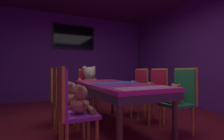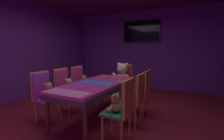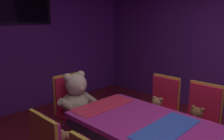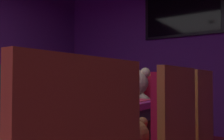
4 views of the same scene
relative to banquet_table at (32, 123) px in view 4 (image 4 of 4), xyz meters
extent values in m
cube|color=#59267F|center=(0.00, 3.20, 0.75)|extent=(5.20, 0.12, 2.80)
cube|color=#B22D8C|center=(0.00, 0.00, 0.06)|extent=(0.90, 2.00, 0.05)
cube|color=#33333F|center=(0.00, 0.00, -0.01)|extent=(0.88, 1.96, 0.10)
cylinder|color=#4C3826|center=(-0.38, 0.90, -0.31)|extent=(0.07, 0.07, 0.69)
cube|color=blue|center=(0.00, 0.00, 0.09)|extent=(0.77, 0.32, 0.01)
cube|color=#E52D4C|center=(0.00, 0.85, 0.09)|extent=(0.77, 0.32, 0.01)
cube|color=#CC338C|center=(-0.73, 0.58, -0.21)|extent=(0.40, 0.40, 0.04)
cube|color=#CC338C|center=(-0.91, 0.58, 0.06)|extent=(0.05, 0.38, 0.50)
cube|color=gold|center=(-0.93, 0.58, 0.06)|extent=(0.03, 0.41, 0.55)
ellipsoid|color=olive|center=(-0.73, 0.58, -0.11)|extent=(0.19, 0.19, 0.15)
sphere|color=olive|center=(-0.71, 0.58, 0.03)|extent=(0.15, 0.15, 0.15)
sphere|color=#AE7747|center=(-0.66, 0.58, 0.02)|extent=(0.06, 0.06, 0.06)
sphere|color=olive|center=(-0.73, 0.63, 0.09)|extent=(0.06, 0.06, 0.06)
sphere|color=olive|center=(-0.73, 0.52, 0.09)|extent=(0.06, 0.06, 0.06)
cylinder|color=olive|center=(-0.69, 0.67, -0.09)|extent=(0.05, 0.14, 0.13)
cylinder|color=olive|center=(-0.69, 0.48, -0.09)|extent=(0.05, 0.14, 0.13)
cylinder|color=olive|center=(-0.60, 0.63, -0.16)|extent=(0.07, 0.14, 0.07)
cylinder|color=olive|center=(-0.60, 0.53, -0.16)|extent=(0.07, 0.14, 0.07)
cube|color=red|center=(0.92, 0.03, 0.06)|extent=(0.05, 0.38, 0.50)
cube|color=gold|center=(0.94, 0.03, 0.06)|extent=(0.03, 0.41, 0.55)
sphere|color=brown|center=(0.72, 0.03, 0.01)|extent=(0.14, 0.14, 0.14)
sphere|color=#99663C|center=(0.67, 0.03, 0.00)|extent=(0.05, 0.05, 0.05)
sphere|color=brown|center=(0.74, -0.02, 0.07)|extent=(0.05, 0.05, 0.05)
sphere|color=brown|center=(0.74, 0.08, 0.07)|extent=(0.05, 0.05, 0.05)
cube|color=red|center=(0.90, 0.57, 0.06)|extent=(0.05, 0.38, 0.50)
cube|color=gold|center=(0.92, 0.57, 0.06)|extent=(0.03, 0.41, 0.55)
ellipsoid|color=#9E7247|center=(0.72, 0.57, -0.12)|extent=(0.17, 0.17, 0.14)
sphere|color=#9E7247|center=(0.70, 0.57, 0.01)|extent=(0.14, 0.14, 0.14)
sphere|color=tan|center=(0.66, 0.57, 0.00)|extent=(0.05, 0.05, 0.05)
sphere|color=#9E7247|center=(0.72, 0.52, 0.06)|extent=(0.05, 0.05, 0.05)
sphere|color=#9E7247|center=(0.72, 0.62, 0.06)|extent=(0.05, 0.05, 0.05)
cylinder|color=#9E7247|center=(0.68, 0.48, -0.10)|extent=(0.05, 0.12, 0.11)
cylinder|color=#9E7247|center=(0.68, 0.65, -0.10)|extent=(0.05, 0.12, 0.11)
cube|color=red|center=(0.00, 1.42, -0.21)|extent=(0.40, 0.40, 0.04)
cube|color=red|center=(0.00, 1.60, 0.06)|extent=(0.38, 0.05, 0.50)
cube|color=gold|center=(0.00, 1.62, 0.06)|extent=(0.41, 0.03, 0.55)
cylinder|color=gold|center=(-0.16, 1.58, -0.44)|extent=(0.04, 0.04, 0.42)
ellipsoid|color=beige|center=(0.00, 1.42, -0.03)|extent=(0.37, 0.37, 0.29)
sphere|color=beige|center=(0.00, 1.39, 0.23)|extent=(0.29, 0.29, 0.29)
sphere|color=#FDDCAD|center=(0.00, 1.29, 0.21)|extent=(0.11, 0.11, 0.11)
sphere|color=beige|center=(0.11, 1.42, 0.34)|extent=(0.11, 0.11, 0.11)
sphere|color=beige|center=(-0.11, 1.42, 0.34)|extent=(0.11, 0.11, 0.11)
cylinder|color=beige|center=(0.18, 1.34, 0.00)|extent=(0.26, 0.10, 0.24)
cylinder|color=beige|center=(-0.18, 1.34, 0.00)|extent=(0.26, 0.10, 0.24)
cylinder|color=beige|center=(0.10, 1.18, -0.13)|extent=(0.27, 0.13, 0.13)
cylinder|color=beige|center=(-0.10, 1.18, -0.13)|extent=(0.27, 0.13, 0.13)
cube|color=black|center=(0.00, 3.11, 1.40)|extent=(1.37, 0.05, 0.79)
cube|color=black|center=(0.00, 3.08, 1.40)|extent=(1.26, 0.01, 0.71)
camera|label=1|loc=(-1.18, -2.43, 0.29)|focal=26.78mm
camera|label=2|loc=(1.77, -2.79, 0.76)|focal=26.58mm
camera|label=3|loc=(-1.73, -0.99, 1.07)|focal=36.22mm
camera|label=4|loc=(1.27, -0.99, 0.29)|focal=38.24mm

